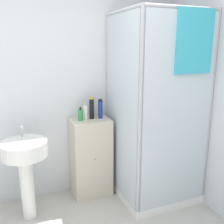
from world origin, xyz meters
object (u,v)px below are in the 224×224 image
(shampoo_bottle_tall_black, at_px, (92,108))
(lotion_bottle_white, at_px, (85,112))
(sink, at_px, (25,161))
(soap_dispenser, at_px, (80,115))
(shampoo_bottle_blue, at_px, (100,109))

(shampoo_bottle_tall_black, distance_m, lotion_bottle_white, 0.08)
(sink, distance_m, soap_dispenser, 0.74)
(sink, relative_size, shampoo_bottle_blue, 4.36)
(shampoo_bottle_blue, bearing_deg, sink, -166.79)
(sink, distance_m, shampoo_bottle_tall_black, 0.90)
(shampoo_bottle_blue, distance_m, lotion_bottle_white, 0.17)
(soap_dispenser, height_order, shampoo_bottle_blue, shampoo_bottle_blue)
(shampoo_bottle_tall_black, bearing_deg, sink, -163.87)
(shampoo_bottle_tall_black, bearing_deg, shampoo_bottle_blue, -11.01)
(shampoo_bottle_blue, height_order, lotion_bottle_white, shampoo_bottle_blue)
(sink, bearing_deg, shampoo_bottle_blue, 13.21)
(shampoo_bottle_tall_black, height_order, lotion_bottle_white, shampoo_bottle_tall_black)
(soap_dispenser, distance_m, lotion_bottle_white, 0.08)
(sink, distance_m, shampoo_bottle_blue, 0.97)
(sink, height_order, shampoo_bottle_blue, shampoo_bottle_blue)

